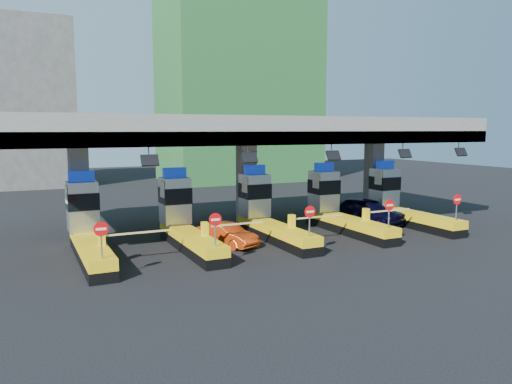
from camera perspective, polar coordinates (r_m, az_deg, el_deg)
name	(u,v)px	position (r m, az deg, el deg)	size (l,w,h in m)	color
ground	(268,238)	(29.23, 1.35, -5.27)	(120.00, 120.00, 0.00)	black
toll_canopy	(247,132)	(31.13, -1.02, 6.87)	(28.00, 12.09, 7.00)	slate
toll_lane_far_left	(87,228)	(26.37, -18.76, -3.93)	(4.43, 8.00, 4.16)	black
toll_lane_left	(183,220)	(27.37, -8.31, -3.22)	(4.43, 8.00, 4.16)	black
toll_lane_center	(266,214)	(29.21, 1.11, -2.49)	(4.43, 8.00, 4.16)	black
toll_lane_right	(337,208)	(31.73, 9.22, -1.81)	(4.43, 8.00, 4.16)	black
toll_lane_far_right	(399,203)	(34.80, 16.01, -1.20)	(4.43, 8.00, 4.16)	black
bg_building_scaffold	(238,66)	(63.10, -2.09, 14.19)	(18.00, 12.00, 28.00)	#1E5926
bg_building_concrete	(4,104)	(61.54, -26.82, 8.94)	(14.00, 10.00, 18.00)	#4C4C49
van	(367,211)	(34.11, 12.54, -2.12)	(2.11, 5.23, 1.78)	black
red_car	(226,235)	(27.23, -3.39, -4.89)	(1.30, 3.74, 1.23)	#C2390E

